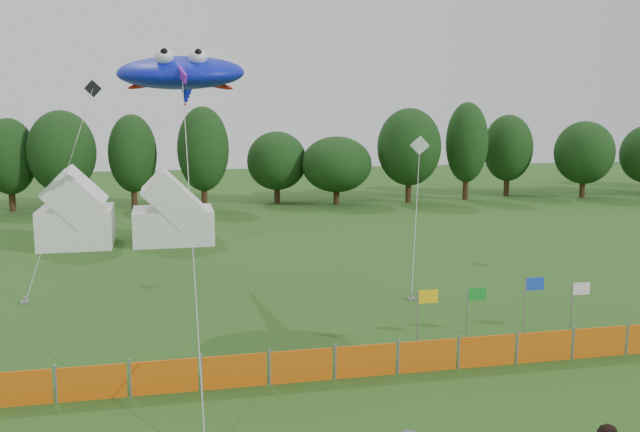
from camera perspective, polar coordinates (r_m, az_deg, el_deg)
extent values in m
cylinder|color=#382314|center=(60.63, -23.42, 1.47)|extent=(0.50, 0.50, 2.38)
ellipsoid|color=black|center=(60.34, -23.60, 4.39)|extent=(4.09, 4.09, 5.35)
cylinder|color=#382314|center=(59.17, -19.79, 1.61)|extent=(0.50, 0.50, 2.57)
ellipsoid|color=black|center=(58.87, -19.96, 4.85)|extent=(5.20, 5.20, 5.79)
cylinder|color=#382314|center=(58.68, -14.64, 1.73)|extent=(0.50, 0.50, 2.46)
ellipsoid|color=black|center=(58.38, -14.77, 4.87)|extent=(3.78, 3.78, 5.55)
cylinder|color=#382314|center=(57.32, -9.24, 1.84)|extent=(0.50, 0.50, 2.66)
ellipsoid|color=black|center=(57.01, -9.33, 5.31)|extent=(4.05, 4.05, 5.99)
cylinder|color=#382314|center=(60.61, -3.45, 1.99)|extent=(0.50, 0.50, 1.98)
ellipsoid|color=black|center=(60.35, -3.48, 4.43)|extent=(5.06, 5.06, 4.46)
cylinder|color=#382314|center=(59.63, 1.32, 1.83)|extent=(0.50, 0.50, 1.86)
ellipsoid|color=black|center=(59.38, 1.33, 4.16)|extent=(5.86, 5.86, 4.18)
cylinder|color=#382314|center=(61.21, 7.09, 2.31)|extent=(0.50, 0.50, 2.62)
ellipsoid|color=black|center=(60.92, 7.15, 5.50)|extent=(5.41, 5.41, 5.89)
cylinder|color=#382314|center=(63.82, 11.57, 2.54)|extent=(0.50, 0.50, 2.78)
ellipsoid|color=black|center=(63.53, 11.67, 5.79)|extent=(3.67, 3.67, 6.26)
cylinder|color=#382314|center=(67.64, 14.70, 2.62)|extent=(0.50, 0.50, 2.42)
ellipsoid|color=black|center=(67.39, 14.81, 5.29)|extent=(4.46, 4.46, 5.44)
cylinder|color=#382314|center=(68.29, 20.26, 2.34)|extent=(0.50, 0.50, 2.24)
ellipsoid|color=black|center=(68.05, 20.39, 4.78)|extent=(5.26, 5.26, 5.03)
cube|color=white|center=(44.38, -18.87, -0.81)|extent=(4.11, 4.11, 2.26)
cube|color=white|center=(43.90, -11.65, -0.75)|extent=(4.69, 3.75, 2.06)
cube|color=#CF570B|center=(21.81, -23.15, -12.60)|extent=(1.90, 0.06, 1.00)
cube|color=#CF570B|center=(21.53, -17.79, -12.59)|extent=(1.90, 0.06, 1.00)
cube|color=#CF570B|center=(21.42, -12.33, -12.47)|extent=(1.90, 0.06, 1.00)
cube|color=#CF570B|center=(21.50, -6.87, -12.24)|extent=(1.90, 0.06, 1.00)
cube|color=#CF570B|center=(21.77, -1.51, -11.91)|extent=(1.90, 0.06, 1.00)
cube|color=#CF570B|center=(22.21, 3.66, -11.49)|extent=(1.90, 0.06, 1.00)
cube|color=#CF570B|center=(22.82, 8.58, -11.01)|extent=(1.90, 0.06, 1.00)
cube|color=#CF570B|center=(23.59, 13.20, -10.48)|extent=(1.90, 0.06, 1.00)
cube|color=#CF570B|center=(24.49, 17.48, -9.93)|extent=(1.90, 0.06, 1.00)
cube|color=#CF570B|center=(25.52, 21.43, -9.37)|extent=(1.90, 0.06, 1.00)
cylinder|color=gray|center=(24.35, 7.82, -8.33)|extent=(0.06, 0.06, 2.11)
cube|color=yellow|center=(24.24, 8.64, -6.38)|extent=(0.70, 0.02, 0.45)
cylinder|color=gray|center=(25.56, 11.67, -7.80)|extent=(0.06, 0.06, 1.94)
cube|color=#148C26|center=(25.50, 12.44, -6.13)|extent=(0.70, 0.02, 0.45)
cylinder|color=gray|center=(26.08, 16.04, -7.23)|extent=(0.06, 0.06, 2.29)
cube|color=blue|center=(26.01, 16.80, -5.21)|extent=(0.70, 0.02, 0.45)
cylinder|color=gray|center=(27.34, 19.46, -7.04)|extent=(0.06, 0.06, 1.93)
cube|color=white|center=(27.34, 20.17, -5.48)|extent=(0.70, 0.02, 0.45)
ellipsoid|color=#101EE9|center=(30.88, -11.08, 11.20)|extent=(6.12, 5.17, 1.86)
sphere|color=white|center=(29.75, -12.36, 12.37)|extent=(0.75, 0.75, 0.75)
sphere|color=white|center=(29.79, -9.74, 12.44)|extent=(0.75, 0.75, 0.75)
ellipsoid|color=#BB1509|center=(31.03, -13.73, 10.19)|extent=(1.56, 0.68, 0.24)
ellipsoid|color=#BB1509|center=(31.11, -8.40, 10.35)|extent=(1.56, 0.68, 0.24)
cube|color=purple|center=(28.83, -10.95, 11.02)|extent=(0.37, 0.96, 0.70)
cylinder|color=#A5A5A5|center=(22.62, -10.27, -0.40)|extent=(0.16, 13.54, 9.29)
cube|color=white|center=(40.95, 8.00, 5.62)|extent=(1.10, 0.31, 1.10)
cylinder|color=#A5A5A5|center=(35.68, 7.71, 0.34)|extent=(4.16, 10.43, 5.99)
cube|color=gray|center=(30.80, 7.33, -6.59)|extent=(0.30, 0.30, 0.10)
cube|color=black|center=(39.92, -17.71, 9.69)|extent=(0.93, 0.27, 0.93)
cylinder|color=#A5A5A5|center=(35.82, -19.88, 2.44)|extent=(2.42, 8.90, 9.11)
cube|color=gray|center=(32.48, -22.53, -6.40)|extent=(0.30, 0.30, 0.10)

